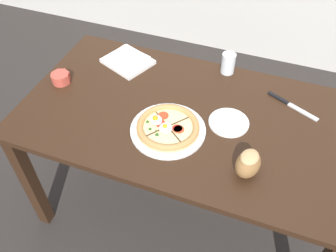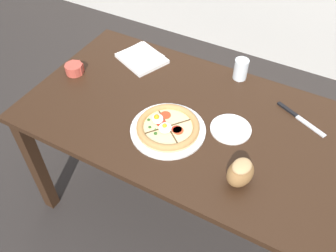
# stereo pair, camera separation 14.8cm
# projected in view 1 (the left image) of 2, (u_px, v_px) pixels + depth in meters

# --- Properties ---
(ground_plane) EXTENTS (12.00, 12.00, 0.00)m
(ground_plane) POSITION_uv_depth(u_px,v_px,m) (182.00, 203.00, 2.11)
(ground_plane) COLOR #2D2826
(dining_table) EXTENTS (1.48, 0.83, 0.74)m
(dining_table) POSITION_uv_depth(u_px,v_px,m) (186.00, 129.00, 1.64)
(dining_table) COLOR #331E11
(dining_table) RESTS_ON ground_plane
(pizza) EXTENTS (0.32, 0.32, 0.05)m
(pizza) POSITION_uv_depth(u_px,v_px,m) (168.00, 128.00, 1.49)
(pizza) COLOR white
(pizza) RESTS_ON dining_table
(ramekin_bowl) EXTENTS (0.09, 0.09, 0.05)m
(ramekin_bowl) POSITION_uv_depth(u_px,v_px,m) (61.00, 77.00, 1.71)
(ramekin_bowl) COLOR #C64C3D
(ramekin_bowl) RESTS_ON dining_table
(napkin_folded) EXTENTS (0.28, 0.26, 0.04)m
(napkin_folded) POSITION_uv_depth(u_px,v_px,m) (128.00, 60.00, 1.82)
(napkin_folded) COLOR white
(napkin_folded) RESTS_ON dining_table
(bread_piece_near) EXTENTS (0.12, 0.14, 0.11)m
(bread_piece_near) POSITION_uv_depth(u_px,v_px,m) (248.00, 163.00, 1.32)
(bread_piece_near) COLOR olive
(bread_piece_near) RESTS_ON dining_table
(knife_main) EXTENTS (0.24, 0.12, 0.01)m
(knife_main) POSITION_uv_depth(u_px,v_px,m) (292.00, 105.00, 1.61)
(knife_main) COLOR silver
(knife_main) RESTS_ON dining_table
(water_glass) EXTENTS (0.07, 0.07, 0.10)m
(water_glass) POSITION_uv_depth(u_px,v_px,m) (228.00, 64.00, 1.75)
(water_glass) COLOR white
(water_glass) RESTS_ON dining_table
(side_saucer) EXTENTS (0.17, 0.17, 0.01)m
(side_saucer) POSITION_uv_depth(u_px,v_px,m) (229.00, 123.00, 1.53)
(side_saucer) COLOR white
(side_saucer) RESTS_ON dining_table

